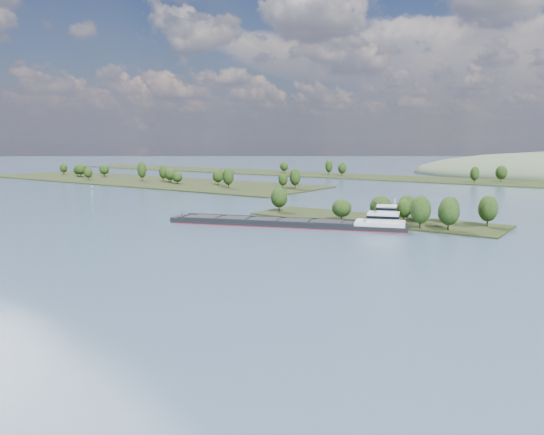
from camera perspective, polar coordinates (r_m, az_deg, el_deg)
The scene contains 6 objects.
ground at distance 162.34m, azimuth 2.14°, elevation -2.95°, with size 1800.00×1800.00×0.00m, color #3A4C64.
tree_island at distance 210.25m, azimuth 12.36°, elevation 0.48°, with size 100.00×30.97×12.73m.
left_bank at distance 417.62m, azimuth -14.05°, elevation 3.93°, with size 300.00×80.00×16.16m.
back_shoreline at distance 422.27m, azimuth 24.19°, elevation 3.45°, with size 900.00×60.00×14.62m.
cargo_barge at distance 196.23m, azimuth 3.28°, elevation -0.52°, with size 87.60×39.92×12.07m.
motorboat at distance 362.02m, azimuth -18.81°, elevation 3.10°, with size 2.26×6.02×2.32m, color silver.
Camera 1 is at (85.74, -14.08, 32.03)m, focal length 35.00 mm.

